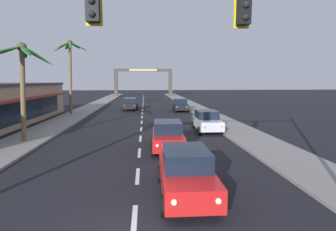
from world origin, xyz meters
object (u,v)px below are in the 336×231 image
(traffic_signal_mast, at_px, (249,34))
(sedan_parked_nearest_kerb, at_px, (180,105))
(sedan_oncoming_far, at_px, (130,104))
(sedan_parked_mid_kerb, at_px, (207,121))
(sedan_lead_at_stop_bar, at_px, (186,172))
(town_gateway_arch, at_px, (143,79))
(sedan_third_in_queue, at_px, (168,135))
(palm_left_second, at_px, (22,68))
(palm_left_third, at_px, (70,62))

(traffic_signal_mast, xyz_separation_m, sedan_parked_nearest_kerb, (2.04, 28.85, -4.44))
(sedan_oncoming_far, height_order, sedan_parked_mid_kerb, same)
(sedan_lead_at_stop_bar, bearing_deg, sedan_parked_nearest_kerb, 82.92)
(traffic_signal_mast, relative_size, town_gateway_arch, 0.77)
(traffic_signal_mast, relative_size, sedan_third_in_queue, 2.55)
(palm_left_second, bearing_deg, sedan_third_in_queue, -15.80)
(town_gateway_arch, bearing_deg, sedan_lead_at_stop_bar, -88.34)
(traffic_signal_mast, xyz_separation_m, palm_left_second, (-10.53, 11.34, -0.42))
(sedan_parked_nearest_kerb, height_order, town_gateway_arch, town_gateway_arch)
(palm_left_second, bearing_deg, sedan_parked_mid_kerb, 13.04)
(sedan_parked_nearest_kerb, distance_m, palm_left_third, 14.76)
(sedan_oncoming_far, relative_size, palm_left_second, 0.69)
(sedan_parked_nearest_kerb, distance_m, palm_left_second, 21.93)
(sedan_parked_nearest_kerb, relative_size, palm_left_third, 0.51)
(traffic_signal_mast, distance_m, sedan_lead_at_stop_bar, 5.12)
(sedan_parked_mid_kerb, height_order, town_gateway_arch, town_gateway_arch)
(palm_left_second, xyz_separation_m, town_gateway_arch, (7.48, 52.40, -0.30))
(sedan_lead_at_stop_bar, height_order, sedan_oncoming_far, same)
(sedan_third_in_queue, relative_size, palm_left_second, 0.69)
(palm_left_second, bearing_deg, traffic_signal_mast, -47.11)
(sedan_oncoming_far, bearing_deg, sedan_third_in_queue, -81.36)
(sedan_parked_mid_kerb, bearing_deg, traffic_signal_mast, -98.99)
(sedan_parked_nearest_kerb, bearing_deg, sedan_third_in_queue, -99.64)
(sedan_third_in_queue, xyz_separation_m, palm_left_second, (-9.15, 2.59, 4.02))
(sedan_oncoming_far, bearing_deg, palm_left_second, -106.63)
(palm_left_third, bearing_deg, sedan_third_in_queue, -60.04)
(sedan_lead_at_stop_bar, height_order, sedan_parked_nearest_kerb, same)
(town_gateway_arch, bearing_deg, palm_left_third, -102.56)
(palm_left_second, bearing_deg, sedan_lead_at_stop_bar, -44.63)
(traffic_signal_mast, height_order, sedan_parked_nearest_kerb, traffic_signal_mast)
(sedan_lead_at_stop_bar, xyz_separation_m, sedan_oncoming_far, (-3.45, 28.58, 0.00))
(sedan_third_in_queue, bearing_deg, sedan_parked_nearest_kerb, 80.36)
(sedan_parked_nearest_kerb, xyz_separation_m, town_gateway_arch, (-5.09, 34.89, 3.72))
(sedan_parked_mid_kerb, bearing_deg, town_gateway_arch, 96.14)
(sedan_lead_at_stop_bar, relative_size, town_gateway_arch, 0.30)
(sedan_oncoming_far, xyz_separation_m, sedan_parked_mid_kerb, (6.99, -16.48, 0.00))
(sedan_lead_at_stop_bar, xyz_separation_m, palm_left_second, (-9.26, 9.14, 4.02))
(sedan_lead_at_stop_bar, distance_m, sedan_oncoming_far, 28.79)
(sedan_third_in_queue, xyz_separation_m, palm_left_third, (-10.04, 17.43, 5.43))
(traffic_signal_mast, bearing_deg, palm_left_second, 132.89)
(sedan_third_in_queue, height_order, palm_left_third, palm_left_third)
(sedan_lead_at_stop_bar, bearing_deg, traffic_signal_mast, -59.89)
(sedan_lead_at_stop_bar, xyz_separation_m, sedan_parked_mid_kerb, (3.54, 12.11, 0.00))
(sedan_third_in_queue, distance_m, sedan_oncoming_far, 22.28)
(palm_left_second, distance_m, town_gateway_arch, 52.93)
(sedan_third_in_queue, distance_m, town_gateway_arch, 55.14)
(traffic_signal_mast, distance_m, sedan_parked_mid_kerb, 15.14)
(sedan_parked_mid_kerb, height_order, palm_left_third, palm_left_third)
(sedan_oncoming_far, xyz_separation_m, palm_left_second, (-5.81, -19.44, 4.02))
(sedan_third_in_queue, bearing_deg, sedan_oncoming_far, 98.64)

